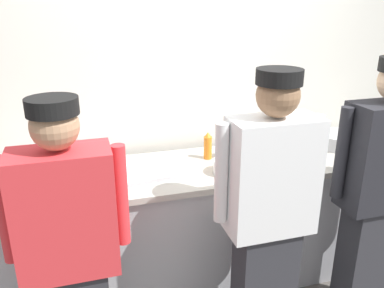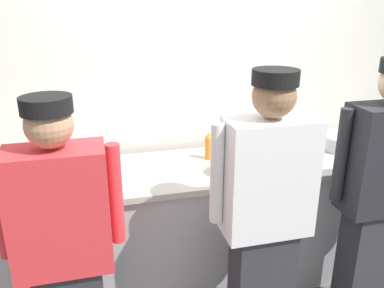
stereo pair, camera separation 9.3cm
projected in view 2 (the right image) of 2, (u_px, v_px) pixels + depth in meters
The scene contains 15 objects.
wall_back at pixel (194, 74), 2.99m from camera, with size 4.69×0.10×2.95m.
prep_counter at pixel (211, 223), 2.89m from camera, with size 2.99×0.71×0.93m.
chef_near_left at pixel (65, 249), 1.91m from camera, with size 0.59×0.24×1.62m.
chef_center at pixel (265, 215), 2.14m from camera, with size 0.61×0.24×1.69m.
chef_far_right at pixel (380, 194), 2.35m from camera, with size 0.62×0.24×1.71m.
plate_stack_front at pixel (25, 180), 2.45m from camera, with size 0.22×0.22×0.05m.
plate_stack_rear at pixel (228, 167), 2.58m from camera, with size 0.20×0.20×0.10m.
mixing_bowl_steel at pixel (345, 142), 3.02m from camera, with size 0.35×0.35×0.11m, color #B7BABF.
sheet_tray at pixel (138, 172), 2.59m from camera, with size 0.46×0.32×0.02m, color #B7BABF.
squeeze_bottle_primary at pixel (209, 146), 2.81m from camera, with size 0.06×0.06×0.20m.
squeeze_bottle_secondary at pixel (40, 181), 2.27m from camera, with size 0.06×0.06×0.21m.
ramekin_yellow_sauce at pixel (310, 156), 2.83m from camera, with size 0.11×0.11×0.04m.
ramekin_green_sauce at pixel (273, 158), 2.80m from camera, with size 0.11×0.11×0.04m.
ramekin_red_sauce at pixel (86, 181), 2.45m from camera, with size 0.11×0.11×0.04m.
deli_cup at pixel (222, 152), 2.86m from camera, with size 0.09×0.09×0.09m, color white.
Camera 2 is at (-0.75, -2.03, 2.00)m, focal length 36.89 mm.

